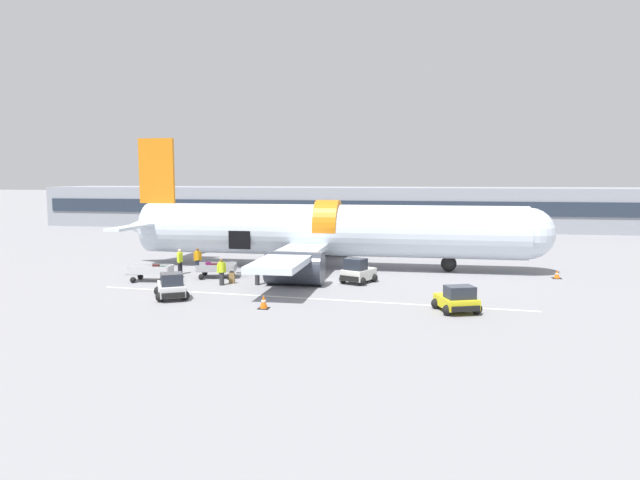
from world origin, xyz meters
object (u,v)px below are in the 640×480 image
(baggage_tug_lead, at_px, (457,300))
(ground_crew_driver, at_px, (222,271))
(baggage_cart_loading, at_px, (217,270))
(suitcase_on_tarmac_upright, at_px, (232,278))
(baggage_tug_mid, at_px, (358,272))
(ground_crew_loader_b, at_px, (180,261))
(baggage_cart_queued, at_px, (153,273))
(ground_crew_loader_a, at_px, (257,271))
(ground_crew_supervisor, at_px, (198,259))
(airplane, at_px, (323,231))
(baggage_tug_rear, at_px, (171,287))

(baggage_tug_lead, height_order, ground_crew_driver, ground_crew_driver)
(baggage_cart_loading, relative_size, suitcase_on_tarmac_upright, 4.46)
(baggage_tug_mid, distance_m, ground_crew_loader_b, 13.21)
(baggage_tug_lead, relative_size, baggage_tug_mid, 1.00)
(baggage_tug_mid, relative_size, ground_crew_driver, 1.58)
(baggage_tug_lead, relative_size, baggage_cart_loading, 0.75)
(baggage_cart_queued, distance_m, suitcase_on_tarmac_upright, 5.54)
(baggage_tug_mid, distance_m, baggage_cart_queued, 13.90)
(baggage_cart_loading, relative_size, ground_crew_loader_a, 2.17)
(baggage_cart_queued, xyz_separation_m, ground_crew_loader_a, (7.36, -0.01, 0.34))
(baggage_cart_queued, height_order, ground_crew_supervisor, ground_crew_supervisor)
(ground_crew_driver, bearing_deg, ground_crew_supervisor, 126.89)
(ground_crew_supervisor, xyz_separation_m, suitcase_on_tarmac_upright, (4.07, -4.09, -0.58))
(airplane, height_order, baggage_tug_lead, airplane)
(baggage_tug_lead, distance_m, baggage_cart_loading, 17.77)
(airplane, relative_size, baggage_tug_lead, 12.02)
(suitcase_on_tarmac_upright, bearing_deg, ground_crew_loader_a, -8.04)
(ground_crew_loader_a, height_order, ground_crew_driver, ground_crew_driver)
(baggage_tug_rear, bearing_deg, baggage_tug_lead, -1.61)
(baggage_tug_mid, xyz_separation_m, ground_crew_supervisor, (-12.31, 2.43, 0.24))
(ground_crew_driver, bearing_deg, airplane, 57.67)
(baggage_tug_mid, distance_m, suitcase_on_tarmac_upright, 8.41)
(baggage_tug_rear, height_order, ground_crew_supervisor, ground_crew_supervisor)
(baggage_cart_loading, bearing_deg, ground_crew_loader_b, 164.89)
(suitcase_on_tarmac_upright, bearing_deg, ground_crew_supervisor, 134.90)
(baggage_cart_queued, distance_m, ground_crew_driver, 5.14)
(baggage_cart_loading, distance_m, ground_crew_driver, 3.06)
(baggage_cart_loading, bearing_deg, ground_crew_loader_a, -31.73)
(baggage_cart_loading, xyz_separation_m, ground_crew_driver, (1.32, -2.73, 0.41))
(ground_crew_loader_a, bearing_deg, ground_crew_driver, -167.23)
(baggage_cart_loading, height_order, baggage_cart_queued, baggage_cart_queued)
(baggage_cart_queued, height_order, suitcase_on_tarmac_upright, baggage_cart_queued)
(baggage_tug_mid, relative_size, suitcase_on_tarmac_upright, 3.36)
(ground_crew_driver, distance_m, suitcase_on_tarmac_upright, 1.05)
(baggage_tug_lead, bearing_deg, ground_crew_loader_b, 156.31)
(baggage_tug_lead, height_order, suitcase_on_tarmac_upright, baggage_tug_lead)
(airplane, height_order, baggage_tug_rear, airplane)
(baggage_tug_rear, bearing_deg, baggage_cart_queued, 126.42)
(baggage_cart_queued, relative_size, ground_crew_loader_b, 2.04)
(baggage_tug_rear, distance_m, ground_crew_supervisor, 9.52)
(ground_crew_loader_b, relative_size, ground_crew_driver, 1.04)
(ground_crew_driver, bearing_deg, ground_crew_loader_a, 12.77)
(ground_crew_loader_a, bearing_deg, ground_crew_loader_b, 155.55)
(baggage_tug_lead, xyz_separation_m, ground_crew_loader_a, (-12.49, 5.37, 0.29))
(baggage_cart_loading, relative_size, ground_crew_loader_b, 2.01)
(airplane, bearing_deg, baggage_cart_queued, -143.10)
(baggage_cart_queued, bearing_deg, airplane, 36.90)
(baggage_cart_loading, bearing_deg, suitcase_on_tarmac_upright, -48.20)
(baggage_tug_lead, height_order, baggage_tug_rear, baggage_tug_rear)
(baggage_tug_lead, xyz_separation_m, ground_crew_loader_b, (-19.24, 8.44, 0.36))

